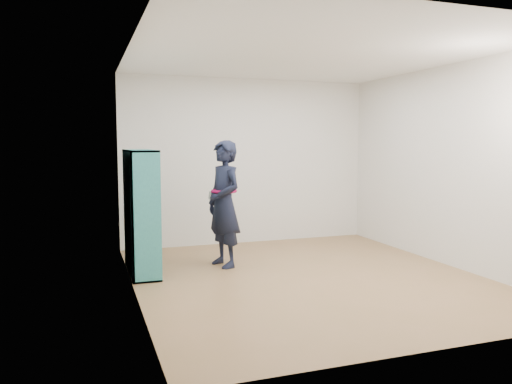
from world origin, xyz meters
name	(u,v)px	position (x,y,z in m)	size (l,w,h in m)	color
floor	(307,277)	(0.00, 0.00, 0.00)	(4.50, 4.50, 0.00)	olive
ceiling	(309,55)	(0.00, 0.00, 2.60)	(4.50, 4.50, 0.00)	white
wall_left	(133,172)	(-2.00, 0.00, 1.30)	(0.02, 4.50, 2.60)	silver
wall_right	(448,166)	(2.00, 0.00, 1.30)	(0.02, 4.50, 2.60)	silver
wall_back	(248,162)	(0.00, 2.25, 1.30)	(4.00, 0.02, 2.60)	silver
wall_front	(437,183)	(0.00, -2.25, 1.30)	(4.00, 0.02, 2.60)	silver
bookshelf	(139,214)	(-1.85, 0.92, 0.73)	(0.33, 1.13, 1.51)	teal
person	(224,204)	(-0.78, 0.86, 0.82)	(0.54, 0.68, 1.63)	black
smartphone	(210,196)	(-0.96, 0.90, 0.92)	(0.03, 0.09, 0.12)	silver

